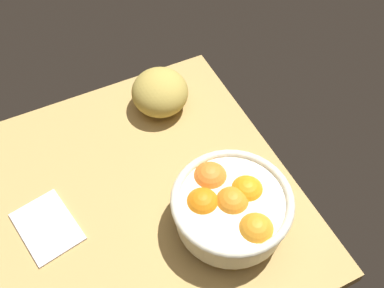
{
  "coord_description": "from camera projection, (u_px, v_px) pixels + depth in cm",
  "views": [
    {
      "loc": [
        -46.97,
        10.26,
        78.8
      ],
      "look_at": [
        4.07,
        -14.66,
        5.0
      ],
      "focal_mm": 43.27,
      "sensor_mm": 36.0,
      "label": 1
    }
  ],
  "objects": [
    {
      "name": "ground_plane",
      "position": [
        135.0,
        204.0,
        0.92
      ],
      "size": [
        64.13,
        62.0,
        3.0
      ],
      "primitive_type": "cube",
      "color": "tan"
    },
    {
      "name": "fruit_bowl",
      "position": [
        231.0,
        206.0,
        0.83
      ],
      "size": [
        22.05,
        22.05,
        10.01
      ],
      "color": "beige",
      "rests_on": "ground"
    },
    {
      "name": "bread_loaf",
      "position": [
        160.0,
        92.0,
        1.03
      ],
      "size": [
        16.46,
        16.09,
        8.99
      ],
      "primitive_type": "ellipsoid",
      "rotation": [
        0.0,
        0.0,
        5.97
      ],
      "color": "#B09844",
      "rests_on": "ground"
    },
    {
      "name": "napkin_folded",
      "position": [
        47.0,
        226.0,
        0.87
      ],
      "size": [
        15.01,
        12.06,
        0.93
      ],
      "primitive_type": "cube",
      "rotation": [
        0.0,
        0.0,
        0.19
      ],
      "color": "silver",
      "rests_on": "ground"
    }
  ]
}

